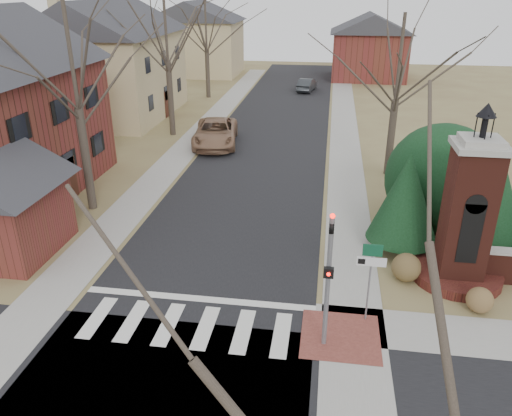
% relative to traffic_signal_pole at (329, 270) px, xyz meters
% --- Properties ---
extents(ground, '(120.00, 120.00, 0.00)m').
position_rel_traffic_signal_pole_xyz_m(ground, '(-4.30, -0.57, -2.59)').
color(ground, brown).
rests_on(ground, ground).
extents(main_street, '(8.00, 70.00, 0.01)m').
position_rel_traffic_signal_pole_xyz_m(main_street, '(-4.30, 21.43, -2.58)').
color(main_street, black).
rests_on(main_street, ground).
extents(crosswalk_zone, '(8.00, 2.20, 0.02)m').
position_rel_traffic_signal_pole_xyz_m(crosswalk_zone, '(-4.30, 0.23, -2.58)').
color(crosswalk_zone, silver).
rests_on(crosswalk_zone, ground).
extents(stop_bar, '(8.00, 0.35, 0.02)m').
position_rel_traffic_signal_pole_xyz_m(stop_bar, '(-4.30, 1.73, -2.58)').
color(stop_bar, silver).
rests_on(stop_bar, ground).
extents(sidewalk_right_main, '(2.00, 60.00, 0.02)m').
position_rel_traffic_signal_pole_xyz_m(sidewalk_right_main, '(0.90, 21.43, -2.58)').
color(sidewalk_right_main, gray).
rests_on(sidewalk_right_main, ground).
extents(sidewalk_left, '(2.00, 60.00, 0.02)m').
position_rel_traffic_signal_pole_xyz_m(sidewalk_left, '(-9.50, 21.43, -2.58)').
color(sidewalk_left, gray).
rests_on(sidewalk_left, ground).
extents(curb_apron, '(2.40, 2.40, 0.02)m').
position_rel_traffic_signal_pole_xyz_m(curb_apron, '(0.50, 0.43, -2.57)').
color(curb_apron, brown).
rests_on(curb_apron, ground).
extents(traffic_signal_pole, '(0.28, 0.41, 4.50)m').
position_rel_traffic_signal_pole_xyz_m(traffic_signal_pole, '(0.00, 0.00, 0.00)').
color(traffic_signal_pole, slate).
rests_on(traffic_signal_pole, ground).
extents(sign_post, '(0.90, 0.07, 2.75)m').
position_rel_traffic_signal_pole_xyz_m(sign_post, '(1.29, 1.41, -0.64)').
color(sign_post, slate).
rests_on(sign_post, ground).
extents(brick_gate_monument, '(3.20, 3.20, 6.47)m').
position_rel_traffic_signal_pole_xyz_m(brick_gate_monument, '(4.70, 4.42, -0.42)').
color(brick_gate_monument, '#502017').
rests_on(brick_gate_monument, ground).
extents(house_stucco_left, '(9.80, 12.80, 9.28)m').
position_rel_traffic_signal_pole_xyz_m(house_stucco_left, '(-17.80, 26.42, 2.01)').
color(house_stucco_left, tan).
rests_on(house_stucco_left, ground).
extents(house_distant_left, '(10.80, 8.80, 8.53)m').
position_rel_traffic_signal_pole_xyz_m(house_distant_left, '(-16.31, 47.42, 1.66)').
color(house_distant_left, tan).
rests_on(house_distant_left, ground).
extents(house_distant_right, '(8.80, 8.80, 7.30)m').
position_rel_traffic_signal_pole_xyz_m(house_distant_right, '(3.69, 47.42, 1.06)').
color(house_distant_right, '#5E2A1F').
rests_on(house_distant_right, ground).
extents(evergreen_near, '(2.80, 2.80, 4.10)m').
position_rel_traffic_signal_pole_xyz_m(evergreen_near, '(2.90, 6.43, -0.29)').
color(evergreen_near, '#473D33').
rests_on(evergreen_near, ground).
extents(evergreen_mid, '(3.40, 3.40, 4.70)m').
position_rel_traffic_signal_pole_xyz_m(evergreen_mid, '(6.20, 7.63, 0.01)').
color(evergreen_mid, '#473D33').
rests_on(evergreen_mid, ground).
extents(evergreen_mass, '(4.80, 4.80, 4.80)m').
position_rel_traffic_signal_pole_xyz_m(evergreen_mass, '(4.70, 8.93, -0.19)').
color(evergreen_mass, black).
rests_on(evergreen_mass, ground).
extents(bare_tree_0, '(8.05, 8.05, 11.15)m').
position_rel_traffic_signal_pole_xyz_m(bare_tree_0, '(-11.30, 8.43, 5.11)').
color(bare_tree_0, '#473D33').
rests_on(bare_tree_0, ground).
extents(bare_tree_1, '(8.40, 8.40, 11.64)m').
position_rel_traffic_signal_pole_xyz_m(bare_tree_1, '(-11.30, 21.43, 5.44)').
color(bare_tree_1, '#473D33').
rests_on(bare_tree_1, ground).
extents(bare_tree_2, '(7.35, 7.35, 10.19)m').
position_rel_traffic_signal_pole_xyz_m(bare_tree_2, '(-11.80, 34.43, 4.44)').
color(bare_tree_2, '#473D33').
rests_on(bare_tree_2, ground).
extents(bare_tree_3, '(7.00, 7.00, 9.70)m').
position_rel_traffic_signal_pole_xyz_m(bare_tree_3, '(3.20, 15.43, 4.10)').
color(bare_tree_3, '#473D33').
rests_on(bare_tree_3, ground).
extents(pickup_truck, '(3.56, 6.28, 1.65)m').
position_rel_traffic_signal_pole_xyz_m(pickup_truck, '(-7.70, 19.44, -1.76)').
color(pickup_truck, '#916A4F').
rests_on(pickup_truck, ground).
extents(distant_car, '(1.91, 4.01, 1.27)m').
position_rel_traffic_signal_pole_xyz_m(distant_car, '(-2.70, 38.71, -1.95)').
color(distant_car, '#2F3236').
rests_on(distant_car, ground).
extents(dry_shrub_left, '(1.06, 1.06, 1.06)m').
position_rel_traffic_signal_pole_xyz_m(dry_shrub_left, '(2.84, 4.03, -2.06)').
color(dry_shrub_left, brown).
rests_on(dry_shrub_left, ground).
extents(dry_shrub_right, '(0.87, 0.87, 0.87)m').
position_rel_traffic_signal_pole_xyz_m(dry_shrub_right, '(5.00, 2.43, -2.15)').
color(dry_shrub_right, brown).
rests_on(dry_shrub_right, ground).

